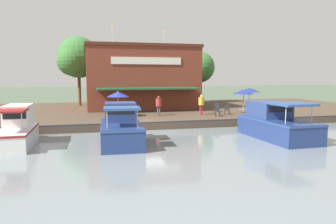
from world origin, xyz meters
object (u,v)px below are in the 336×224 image
cafe_chair_facing_river (227,109)px  tree_behind_restaurant (77,58)px  cafe_chair_back_row_seat (217,111)px  motorboat_distant_upstream (121,128)px  patio_umbrella_mid_patio_left (244,92)px  tree_upstream_bank (199,68)px  cafe_chair_far_corner_seat (217,107)px  patio_umbrella_mid_patio_right (249,90)px  person_near_entrance (201,102)px  motorboat_nearest_quay (18,130)px  motorboat_fourth_along (271,123)px  mooring_post (277,113)px  waterfront_restaurant (139,77)px  patio_umbrella_back_row (118,94)px  person_mid_patio (159,103)px

cafe_chair_facing_river → tree_behind_restaurant: bearing=-133.4°
cafe_chair_back_row_seat → motorboat_distant_upstream: bearing=-53.4°
cafe_chair_back_row_seat → patio_umbrella_mid_patio_left: bearing=120.4°
tree_upstream_bank → cafe_chair_far_corner_seat: bearing=-10.5°
patio_umbrella_mid_patio_right → person_near_entrance: patio_umbrella_mid_patio_right is taller
patio_umbrella_mid_patio_left → tree_behind_restaurant: (-11.78, -15.65, 3.59)m
cafe_chair_far_corner_seat → motorboat_nearest_quay: (9.30, -16.48, -0.14)m
motorboat_fourth_along → tree_upstream_bank: bearing=172.9°
cafe_chair_far_corner_seat → mooring_post: (5.91, 2.97, -0.04)m
motorboat_nearest_quay → mooring_post: size_ratio=6.80×
patio_umbrella_mid_patio_left → person_near_entrance: 4.70m
waterfront_restaurant → cafe_chair_far_corner_seat: 10.09m
cafe_chair_facing_river → tree_behind_restaurant: tree_behind_restaurant is taller
waterfront_restaurant → motorboat_nearest_quay: (16.36, -9.89, -3.05)m
patio_umbrella_mid_patio_left → patio_umbrella_back_row: bearing=-88.7°
person_mid_patio → motorboat_fourth_along: size_ratio=0.25×
motorboat_fourth_along → mooring_post: 6.14m
mooring_post → motorboat_nearest_quay: bearing=-80.1°
mooring_post → motorboat_fourth_along: bearing=-36.3°
patio_umbrella_mid_patio_right → tree_upstream_bank: tree_upstream_bank is taller
cafe_chair_far_corner_seat → tree_behind_restaurant: 17.82m
motorboat_fourth_along → cafe_chair_facing_river: bearing=175.1°
cafe_chair_far_corner_seat → patio_umbrella_mid_patio_right: bearing=17.5°
waterfront_restaurant → patio_umbrella_mid_patio_right: 13.70m
cafe_chair_facing_river → motorboat_distant_upstream: motorboat_distant_upstream is taller
cafe_chair_far_corner_seat → tree_upstream_bank: (-11.38, 2.11, 4.11)m
patio_umbrella_mid_patio_right → tree_upstream_bank: (-15.48, 0.82, 2.29)m
cafe_chair_far_corner_seat → person_mid_patio: size_ratio=0.49×
waterfront_restaurant → cafe_chair_facing_river: 11.81m
mooring_post → patio_umbrella_mid_patio_right: bearing=-137.2°
cafe_chair_back_row_seat → mooring_post: bearing=59.2°
patio_umbrella_mid_patio_left → person_mid_patio: (0.48, -8.50, -0.92)m
patio_umbrella_mid_patio_left → motorboat_nearest_quay: bearing=-66.7°
cafe_chair_back_row_seat → tree_behind_restaurant: 19.11m
person_near_entrance → motorboat_distant_upstream: 11.61m
motorboat_distant_upstream → motorboat_fourth_along: bearing=86.0°
cafe_chair_far_corner_seat → mooring_post: 6.61m
motorboat_fourth_along → mooring_post: motorboat_fourth_along is taller
patio_umbrella_back_row → motorboat_nearest_quay: 10.32m
cafe_chair_far_corner_seat → cafe_chair_back_row_seat: same height
patio_umbrella_mid_patio_right → cafe_chair_back_row_seat: (-0.75, -2.63, -1.82)m
mooring_post → cafe_chair_far_corner_seat: bearing=-153.3°
cafe_chair_facing_river → person_mid_patio: 6.41m
cafe_chair_back_row_seat → tree_upstream_bank: bearing=166.8°
patio_umbrella_back_row → waterfront_restaurant: bearing=159.2°
motorboat_fourth_along → tree_behind_restaurant: bearing=-149.1°
patio_umbrella_back_row → motorboat_distant_upstream: 8.80m
cafe_chair_back_row_seat → motorboat_distant_upstream: 11.46m
cafe_chair_back_row_seat → patio_umbrella_mid_patio_right: bearing=74.0°
motorboat_nearest_quay → patio_umbrella_mid_patio_right: bearing=106.3°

